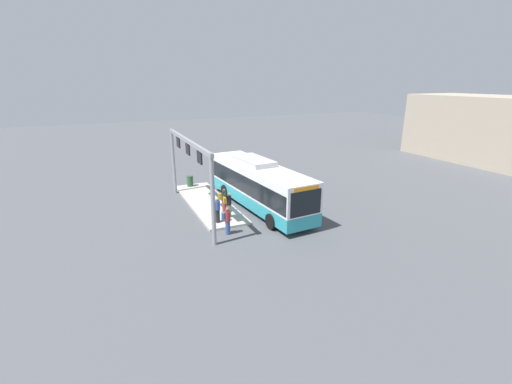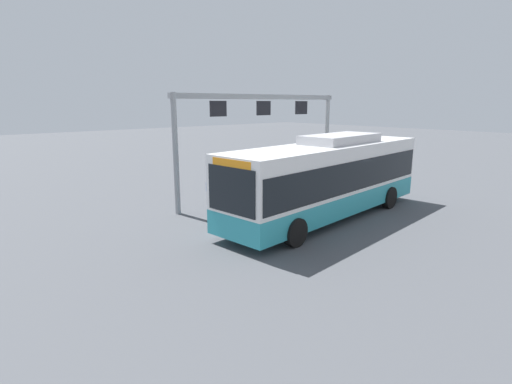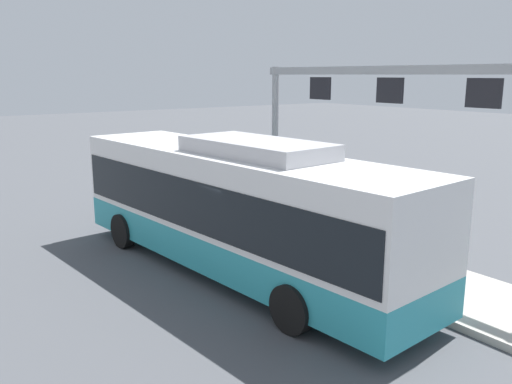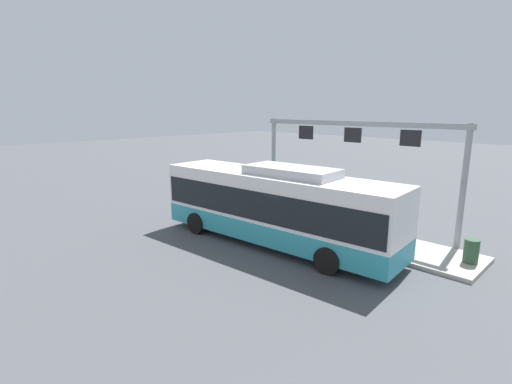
# 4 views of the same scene
# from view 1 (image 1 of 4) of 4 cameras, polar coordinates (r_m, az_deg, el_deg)

# --- Properties ---
(ground_plane) EXTENTS (120.00, 120.00, 0.00)m
(ground_plane) POSITION_cam_1_polar(r_m,az_deg,el_deg) (25.27, 0.50, -2.53)
(ground_plane) COLOR #4C4F54
(platform_curb) EXTENTS (10.00, 2.80, 0.16)m
(platform_curb) POSITION_cam_1_polar(r_m,az_deg,el_deg) (26.26, -7.82, -1.72)
(platform_curb) COLOR #B2ADA3
(platform_curb) RESTS_ON ground
(bus_main) EXTENTS (11.16, 3.36, 3.46)m
(bus_main) POSITION_cam_1_polar(r_m,az_deg,el_deg) (24.70, 0.51, 1.42)
(bus_main) COLOR teal
(bus_main) RESTS_ON ground
(person_boarding) EXTENTS (0.47, 0.59, 1.67)m
(person_boarding) POSITION_cam_1_polar(r_m,az_deg,el_deg) (20.75, -4.73, -4.61)
(person_boarding) COLOR #334C8C
(person_boarding) RESTS_ON ground
(person_waiting_near) EXTENTS (0.41, 0.57, 1.67)m
(person_waiting_near) POSITION_cam_1_polar(r_m,az_deg,el_deg) (22.10, -6.37, -2.78)
(person_waiting_near) COLOR black
(person_waiting_near) RESTS_ON platform_curb
(person_waiting_mid) EXTENTS (0.39, 0.57, 1.67)m
(person_waiting_mid) POSITION_cam_1_polar(r_m,az_deg,el_deg) (23.70, -5.29, -1.31)
(person_waiting_mid) COLOR maroon
(person_waiting_mid) RESTS_ON platform_curb
(person_waiting_far) EXTENTS (0.38, 0.55, 1.67)m
(person_waiting_far) POSITION_cam_1_polar(r_m,az_deg,el_deg) (22.89, -4.50, -2.00)
(person_waiting_far) COLOR gray
(person_waiting_far) RESTS_ON platform_curb
(platform_sign_gantry) EXTENTS (10.63, 0.24, 5.20)m
(platform_sign_gantry) POSITION_cam_1_polar(r_m,az_deg,el_deg) (23.37, -10.94, 5.23)
(platform_sign_gantry) COLOR gray
(platform_sign_gantry) RESTS_ON ground
(trash_bin) EXTENTS (0.52, 0.52, 0.90)m
(trash_bin) POSITION_cam_1_polar(r_m,az_deg,el_deg) (30.17, -10.68, 1.78)
(trash_bin) COLOR #2D5133
(trash_bin) RESTS_ON platform_curb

